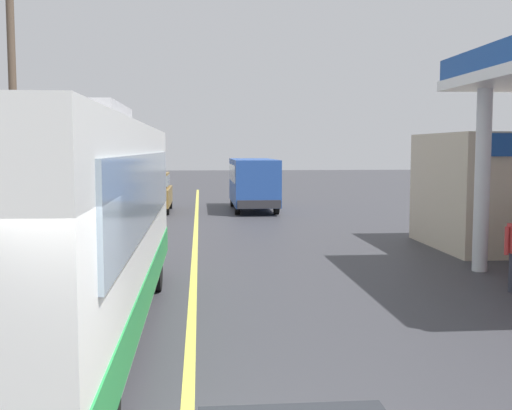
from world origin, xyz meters
TOP-DOWN VIEW (x-y plane):
  - ground at (0.00, 20.00)m, footprint 120.00×120.00m
  - lane_divider_stripe at (0.00, 15.00)m, footprint 0.16×50.00m
  - coach_bus_main at (-1.90, 4.75)m, footprint 2.60×11.04m
  - minibus_opposing_lane at (2.71, 24.96)m, footprint 2.04×6.13m
  - car_trailing_behind_bus at (-2.07, 24.62)m, footprint 1.70×4.20m
  - utility_pole_roadside at (-5.58, 15.25)m, footprint 1.80×0.24m

SIDE VIEW (x-z plane):
  - ground at x=0.00m, z-range 0.00..0.00m
  - lane_divider_stripe at x=0.00m, z-range 0.00..0.01m
  - car_trailing_behind_bus at x=-2.07m, z-range 0.10..1.92m
  - minibus_opposing_lane at x=2.71m, z-range 0.25..2.69m
  - coach_bus_main at x=-1.90m, z-range -0.12..3.56m
  - utility_pole_roadside at x=-5.58m, z-range 0.19..9.12m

